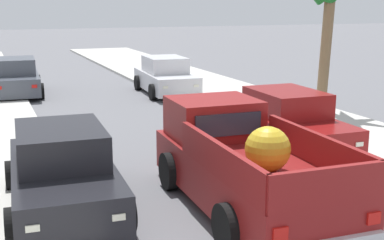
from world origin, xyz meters
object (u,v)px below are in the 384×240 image
object	(u,v)px
car_right_near	(287,122)
car_right_far	(16,78)
pickup_truck	(242,165)
car_left_mid	(166,77)
car_left_far	(62,172)

from	to	relation	value
car_right_near	car_right_far	xyz separation A→B (m)	(-5.92, 11.25, 0.00)
pickup_truck	car_right_near	world-z (taller)	pickup_truck
pickup_truck	car_left_mid	size ratio (longest dim) A/B	1.22
car_left_mid	car_left_far	distance (m)	12.80
car_left_mid	car_right_far	distance (m)	6.15
car_right_near	car_right_far	distance (m)	12.71
car_right_far	pickup_truck	bearing A→B (deg)	-78.11
car_right_near	car_left_mid	world-z (taller)	same
car_left_far	car_right_far	world-z (taller)	same
car_left_far	car_right_far	xyz separation A→B (m)	(0.10, 13.25, 0.00)
car_left_far	car_right_far	distance (m)	13.25
pickup_truck	car_left_mid	bearing A→B (deg)	77.15
car_right_far	car_left_far	bearing A→B (deg)	-90.42
car_left_mid	car_left_far	world-z (taller)	same
pickup_truck	car_left_far	xyz separation A→B (m)	(-3.11, 1.06, -0.08)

